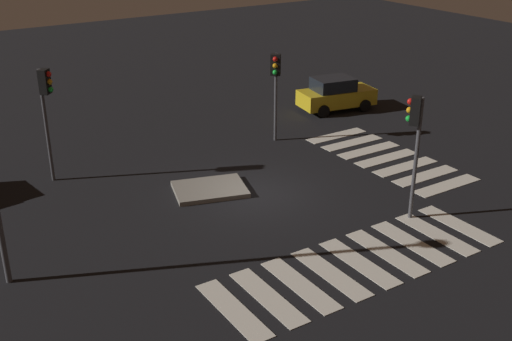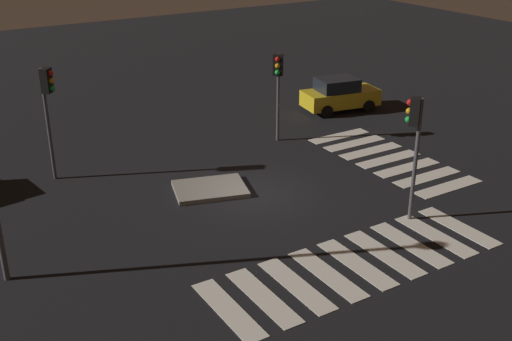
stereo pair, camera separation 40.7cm
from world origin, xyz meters
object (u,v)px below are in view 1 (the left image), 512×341
Objects in this scene: traffic_light_east at (415,128)px; traffic_light_west at (46,98)px; traffic_light_north at (276,76)px; traffic_island at (210,189)px; car_yellow at (336,94)px.

traffic_light_west is at bearing 6.02° from traffic_light_east.
traffic_light_west reaches higher than traffic_light_north.
traffic_light_west reaches higher than traffic_island.
car_yellow is at bearing 46.52° from traffic_light_west.
car_yellow is 0.94× the size of traffic_light_west.
traffic_light_west is at bearing -54.62° from traffic_light_north.
traffic_light_east reaches higher than traffic_island.
traffic_light_west is 1.03× the size of traffic_light_east.
traffic_light_north is at bearing 36.14° from traffic_light_west.
car_yellow is (10.77, 5.50, 0.79)m from traffic_island.
traffic_light_east is at bearing -4.19° from traffic_light_west.
traffic_light_east is at bearing 38.62° from traffic_light_north.
traffic_light_east reaches higher than traffic_light_north.
traffic_light_west reaches higher than traffic_light_east.
traffic_island is 0.70× the size of traffic_light_west.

